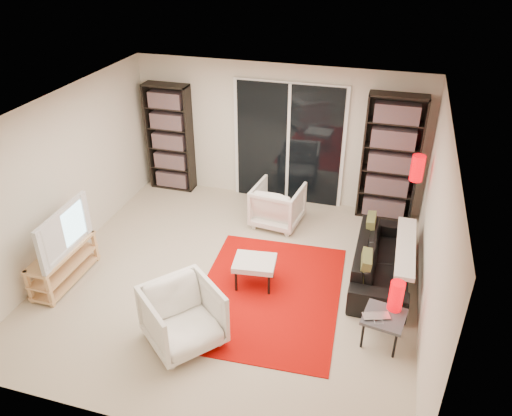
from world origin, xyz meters
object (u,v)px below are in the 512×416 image
object	(u,v)px
bookshelf_left	(170,138)
armchair_back	(278,205)
armchair_front	(183,317)
ottoman	(255,264)
sofa	(383,261)
tv_stand	(64,265)
bookshelf_right	(390,159)
floor_lamp	(416,177)
side_table	(384,319)

from	to	relation	value
bookshelf_left	armchair_back	xyz separation A→B (m)	(2.19, -0.75, -0.63)
armchair_front	ottoman	bearing A→B (deg)	18.80
sofa	armchair_back	xyz separation A→B (m)	(-1.75, 0.99, 0.07)
bookshelf_left	armchair_back	bearing A→B (deg)	-18.79
armchair_front	ottoman	xyz separation A→B (m)	(0.50, 1.26, -0.03)
sofa	armchair_back	size ratio (longest dim) A/B	2.49
armchair_back	armchair_front	xyz separation A→B (m)	(-0.40, -2.90, 0.03)
tv_stand	sofa	distance (m)	4.39
bookshelf_right	armchair_back	xyz separation A→B (m)	(-1.66, -0.75, -0.70)
bookshelf_left	armchair_front	distance (m)	4.11
tv_stand	floor_lamp	distance (m)	5.15
bookshelf_right	armchair_front	xyz separation A→B (m)	(-2.06, -3.65, -0.67)
bookshelf_right	tv_stand	world-z (taller)	bookshelf_right
armchair_back	side_table	distance (m)	2.91
bookshelf_right	armchair_back	bearing A→B (deg)	-155.78
bookshelf_left	side_table	xyz separation A→B (m)	(4.03, -3.01, -0.62)
bookshelf_left	armchair_front	size ratio (longest dim) A/B	2.37
tv_stand	armchair_front	world-z (taller)	armchair_front
bookshelf_left	sofa	bearing A→B (deg)	-23.83
ottoman	floor_lamp	world-z (taller)	floor_lamp
bookshelf_left	sofa	xyz separation A→B (m)	(3.94, -1.74, -0.70)
armchair_front	ottoman	world-z (taller)	armchair_front
ottoman	side_table	world-z (taller)	same
armchair_back	ottoman	bearing A→B (deg)	100.02
sofa	ottoman	size ratio (longest dim) A/B	3.15
bookshelf_right	tv_stand	bearing A→B (deg)	-143.56
tv_stand	armchair_front	bearing A→B (deg)	-16.84
floor_lamp	armchair_front	bearing A→B (deg)	-129.43
sofa	ottoman	distance (m)	1.78
armchair_back	side_table	xyz separation A→B (m)	(1.84, -2.26, 0.01)
armchair_back	ottoman	size ratio (longest dim) A/B	1.26
bookshelf_right	side_table	bearing A→B (deg)	-86.63
ottoman	side_table	size ratio (longest dim) A/B	1.13
armchair_front	armchair_back	bearing A→B (deg)	32.45
tv_stand	side_table	xyz separation A→B (m)	(4.28, 0.02, 0.09)
tv_stand	armchair_front	size ratio (longest dim) A/B	1.39
armchair_back	armchair_front	distance (m)	2.93
armchair_back	ottoman	distance (m)	1.65
tv_stand	side_table	distance (m)	4.28
bookshelf_right	armchair_back	size ratio (longest dim) A/B	2.74
side_table	floor_lamp	distance (m)	2.47
bookshelf_right	side_table	size ratio (longest dim) A/B	3.93
bookshelf_right	floor_lamp	distance (m)	0.78
armchair_back	floor_lamp	size ratio (longest dim) A/B	0.53
tv_stand	ottoman	xyz separation A→B (m)	(2.54, 0.64, 0.08)
side_table	armchair_front	bearing A→B (deg)	-164.05
bookshelf_left	bookshelf_right	world-z (taller)	bookshelf_right
bookshelf_right	ottoman	world-z (taller)	bookshelf_right
bookshelf_left	tv_stand	world-z (taller)	bookshelf_left
sofa	tv_stand	bearing A→B (deg)	107.37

